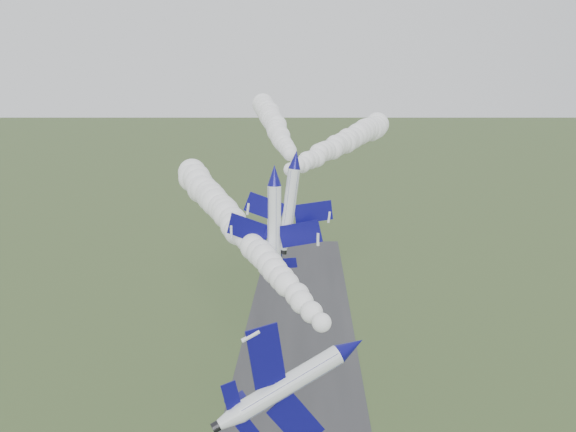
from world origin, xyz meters
The scene contains 6 objects.
jet_lead centered at (5.45, -5.72, 32.51)m, with size 7.23×13.47×10.71m.
smoke_trail_jet_lead centered at (-8.55, 31.06, 34.81)m, with size 5.17×71.40×5.17m, color white, non-canonical shape.
jet_pair_left centered at (-2.31, 20.64, 42.93)m, with size 12.19×14.13×3.55m.
smoke_trail_jet_pair_left centered at (8.20, 55.48, 43.91)m, with size 4.92×64.86×4.92m, color white, non-canonical shape.
jet_pair_right centered at (0.26, 21.00, 44.78)m, with size 10.73×12.80×3.26m.
smoke_trail_jet_pair_right centered at (-4.17, 54.70, 46.93)m, with size 4.56×61.16×4.56m, color white, non-canonical shape.
Camera 1 is at (1.85, -55.02, 53.76)m, focal length 40.00 mm.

